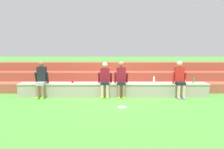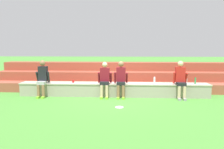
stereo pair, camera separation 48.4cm
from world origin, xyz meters
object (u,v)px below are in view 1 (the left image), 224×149
person_left_of_center (105,79)px  water_bottle_mid_right (185,80)px  water_bottle_near_right (154,80)px  frisbee (122,107)px  person_center (121,78)px  plastic_cup_right_end (73,82)px  person_right_of_center (180,78)px  water_bottle_center_gap (194,80)px  person_far_left (41,78)px

person_left_of_center → water_bottle_mid_right: (3.19, 0.29, -0.09)m
water_bottle_near_right → frisbee: (-1.34, -1.64, -0.65)m
person_center → plastic_cup_right_end: (-1.94, 0.33, -0.18)m
person_left_of_center → person_center: 0.63m
person_center → person_right_of_center: bearing=0.1°
person_left_of_center → frisbee: size_ratio=5.06×
person_right_of_center → water_bottle_center_gap: (0.65, 0.30, -0.11)m
person_far_left → person_left_of_center: size_ratio=1.05×
person_center → water_bottle_center_gap: size_ratio=5.08×
water_bottle_near_right → water_bottle_mid_right: bearing=2.5°
person_far_left → water_bottle_near_right: (4.40, 0.29, -0.12)m
person_center → person_right_of_center: 2.26m
person_center → water_bottle_mid_right: person_center is taller
person_left_of_center → water_bottle_center_gap: size_ratio=4.95×
person_left_of_center → water_bottle_mid_right: person_left_of_center is taller
person_left_of_center → person_right_of_center: size_ratio=0.96×
person_center → water_bottle_mid_right: bearing=7.0°
person_far_left → person_right_of_center: (5.34, 0.03, -0.01)m
water_bottle_near_right → frisbee: bearing=-129.3°
person_left_of_center → frisbee: person_left_of_center is taller
person_right_of_center → person_center: bearing=-179.9°
person_left_of_center → person_center: bearing=-2.4°
frisbee → person_right_of_center: bearing=31.2°
frisbee → water_bottle_near_right: bearing=50.7°
water_bottle_mid_right → water_bottle_center_gap: bearing=-2.1°
person_far_left → person_right_of_center: 5.34m
person_left_of_center → water_bottle_near_right: bearing=6.8°
water_bottle_mid_right → frisbee: size_ratio=0.99×
plastic_cup_right_end → frisbee: size_ratio=0.38×
person_far_left → person_left_of_center: person_far_left is taller
water_bottle_near_right → frisbee: 2.22m
frisbee → plastic_cup_right_end: bearing=138.2°
person_left_of_center → water_bottle_near_right: size_ratio=5.06×
person_left_of_center → water_bottle_center_gap: person_left_of_center is taller
person_far_left → plastic_cup_right_end: size_ratio=13.85×
person_far_left → water_bottle_near_right: size_ratio=5.30×
person_far_left → water_bottle_center_gap: (5.99, 0.33, -0.11)m
person_center → plastic_cup_right_end: bearing=170.2°
person_center → person_far_left: bearing=-179.5°
person_far_left → person_left_of_center: bearing=1.3°
water_bottle_near_right → plastic_cup_right_end: 3.26m
person_left_of_center → frisbee: bearing=-66.7°
person_far_left → person_right_of_center: bearing=0.4°
water_bottle_center_gap → person_right_of_center: bearing=-155.3°
water_bottle_near_right → plastic_cup_right_end: water_bottle_near_right is taller
water_bottle_center_gap → frisbee: bearing=-150.2°
water_bottle_center_gap → water_bottle_mid_right: bearing=177.9°
person_right_of_center → frisbee: bearing=-148.8°
water_bottle_mid_right → person_left_of_center: bearing=-174.9°
water_bottle_near_right → plastic_cup_right_end: (-3.26, 0.07, -0.08)m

